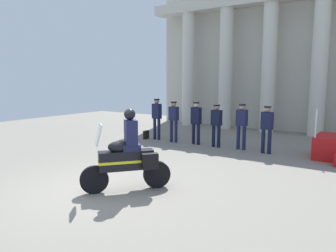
# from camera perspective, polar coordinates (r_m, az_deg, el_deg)

# --- Properties ---
(ground_plane) EXTENTS (28.00, 28.00, 0.00)m
(ground_plane) POSITION_cam_1_polar(r_m,az_deg,el_deg) (7.90, -11.82, -10.83)
(ground_plane) COLOR gray
(colonnade_backdrop) EXTENTS (12.91, 1.54, 7.17)m
(colonnade_backdrop) POSITION_cam_1_polar(r_m,az_deg,el_deg) (17.15, 17.84, 11.78)
(colonnade_backdrop) COLOR beige
(colonnade_backdrop) RESTS_ON ground_plane
(officer_in_row_0) EXTENTS (0.40, 0.26, 1.75)m
(officer_in_row_0) POSITION_cam_1_polar(r_m,az_deg,el_deg) (13.89, -1.98, 1.85)
(officer_in_row_0) COLOR #141938
(officer_in_row_0) RESTS_ON ground_plane
(officer_in_row_1) EXTENTS (0.40, 0.26, 1.68)m
(officer_in_row_1) POSITION_cam_1_polar(r_m,az_deg,el_deg) (13.27, 1.01, 1.39)
(officer_in_row_1) COLOR #191E42
(officer_in_row_1) RESTS_ON ground_plane
(officer_in_row_2) EXTENTS (0.40, 0.26, 1.69)m
(officer_in_row_2) POSITION_cam_1_polar(r_m,az_deg,el_deg) (12.87, 4.93, 1.14)
(officer_in_row_2) COLOR black
(officer_in_row_2) RESTS_ON ground_plane
(officer_in_row_3) EXTENTS (0.40, 0.26, 1.63)m
(officer_in_row_3) POSITION_cam_1_polar(r_m,az_deg,el_deg) (12.44, 8.46, 0.70)
(officer_in_row_3) COLOR black
(officer_in_row_3) RESTS_ON ground_plane
(officer_in_row_4) EXTENTS (0.40, 0.26, 1.68)m
(officer_in_row_4) POSITION_cam_1_polar(r_m,az_deg,el_deg) (12.14, 12.74, 0.57)
(officer_in_row_4) COLOR #191E42
(officer_in_row_4) RESTS_ON ground_plane
(officer_in_row_5) EXTENTS (0.40, 0.26, 1.66)m
(officer_in_row_5) POSITION_cam_1_polar(r_m,az_deg,el_deg) (11.72, 16.90, 0.08)
(officer_in_row_5) COLOR #141938
(officer_in_row_5) RESTS_ON ground_plane
(motorcycle_with_rider) EXTENTS (1.43, 1.69, 1.90)m
(motorcycle_with_rider) POSITION_cam_1_polar(r_m,az_deg,el_deg) (7.55, -6.81, -5.34)
(motorcycle_with_rider) COLOR black
(motorcycle_with_rider) RESTS_ON ground_plane
(briefcase_on_ground) EXTENTS (0.10, 0.32, 0.36)m
(briefcase_on_ground) POSITION_cam_1_polar(r_m,az_deg,el_deg) (14.16, -3.85, -1.53)
(briefcase_on_ground) COLOR black
(briefcase_on_ground) RESTS_ON ground_plane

